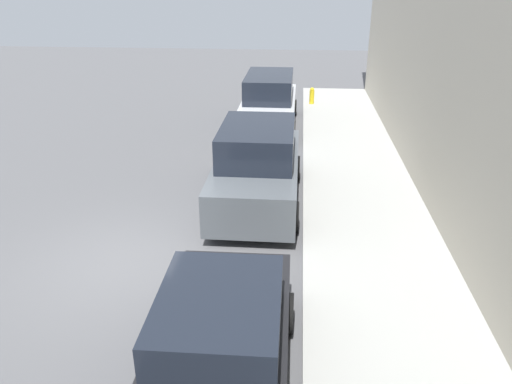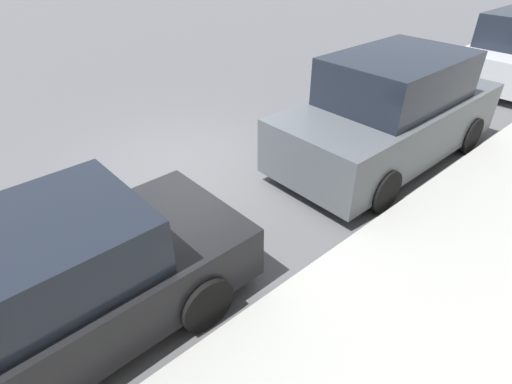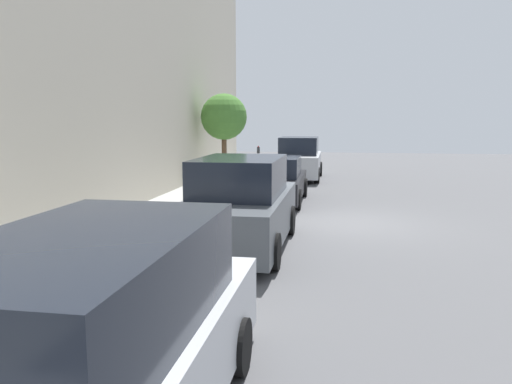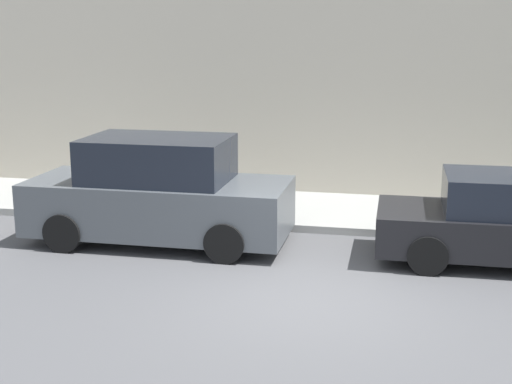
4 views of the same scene
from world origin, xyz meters
TOP-DOWN VIEW (x-y plane):
  - ground_plane at (0.00, 0.00)m, footprint 60.00×60.00m
  - sidewalk at (4.97, 0.00)m, footprint 2.94×32.00m
  - parked_sedan_second at (2.38, -3.13)m, footprint 1.92×4.52m
  - parked_suv_third at (2.36, 3.09)m, footprint 2.08×4.80m

SIDE VIEW (x-z plane):
  - ground_plane at x=0.00m, z-range 0.00..0.00m
  - sidewalk at x=4.97m, z-range 0.00..0.15m
  - parked_sedan_second at x=2.38m, z-range -0.05..1.49m
  - parked_suv_third at x=2.36m, z-range -0.06..1.92m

